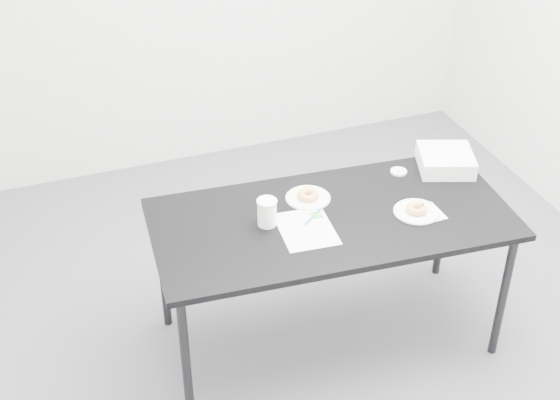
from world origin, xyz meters
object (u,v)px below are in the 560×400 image
object	(u,v)px
plate_near	(416,212)
plate_far	(308,198)
bakery_box	(446,160)
donut_near	(417,208)
table	(332,226)
scorecard	(306,229)
pen	(313,216)
donut_far	(308,195)
coffee_cup	(267,212)

from	to	relation	value
plate_near	plate_far	world-z (taller)	plate_near
plate_near	bakery_box	size ratio (longest dim) A/B	0.81
donut_near	table	bearing A→B (deg)	164.14
plate_far	scorecard	bearing A→B (deg)	-113.74
plate_near	plate_far	bearing A→B (deg)	146.40
pen	scorecard	bearing A→B (deg)	-169.56
pen	donut_far	world-z (taller)	donut_far
plate_far	coffee_cup	bearing A→B (deg)	-152.68
scorecard	plate_near	distance (m)	0.54
plate_far	donut_far	bearing A→B (deg)	0.00
coffee_cup	donut_far	bearing A→B (deg)	27.32
coffee_cup	bakery_box	distance (m)	1.04
table	bakery_box	xyz separation A→B (m)	(0.72, 0.20, 0.10)
scorecard	plate_near	bearing A→B (deg)	-1.53
coffee_cup	donut_near	bearing A→B (deg)	-12.72
bakery_box	donut_far	bearing A→B (deg)	-158.84
bakery_box	plate_near	bearing A→B (deg)	-117.33
donut_near	coffee_cup	bearing A→B (deg)	167.28
plate_near	donut_far	distance (m)	0.53
plate_near	coffee_cup	xyz separation A→B (m)	(-0.70, 0.16, 0.06)
table	coffee_cup	xyz separation A→B (m)	(-0.31, 0.05, 0.13)
table	donut_far	size ratio (longest dim) A/B	16.98
plate_near	donut_near	xyz separation A→B (m)	(0.00, 0.00, 0.02)
coffee_cup	plate_far	bearing A→B (deg)	27.32
coffee_cup	bakery_box	world-z (taller)	coffee_cup
pen	coffee_cup	distance (m)	0.23
pen	bakery_box	distance (m)	0.83
plate_far	bakery_box	bearing A→B (deg)	1.44
scorecard	plate_far	size ratio (longest dim) A/B	1.42
scorecard	donut_far	bearing A→B (deg)	70.84
coffee_cup	plate_near	bearing A→B (deg)	-12.72
plate_far	donut_near	bearing A→B (deg)	-33.60
donut_near	plate_near	bearing A→B (deg)	0.00
scorecard	bakery_box	distance (m)	0.91
plate_near	plate_far	distance (m)	0.53
pen	plate_far	bearing A→B (deg)	38.49
scorecard	plate_far	distance (m)	0.25
donut_near	coffee_cup	size ratio (longest dim) A/B	0.76
table	bakery_box	distance (m)	0.76
table	pen	size ratio (longest dim) A/B	12.10
table	donut_near	bearing A→B (deg)	-11.59
donut_near	bakery_box	distance (m)	0.46
pen	donut_far	distance (m)	0.16
table	plate_near	bearing A→B (deg)	-11.59
donut_near	plate_far	distance (m)	0.53
pen	coffee_cup	world-z (taller)	coffee_cup
table	coffee_cup	distance (m)	0.34
table	pen	world-z (taller)	pen
donut_far	coffee_cup	bearing A→B (deg)	-152.68
scorecard	pen	xyz separation A→B (m)	(0.07, 0.08, 0.01)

